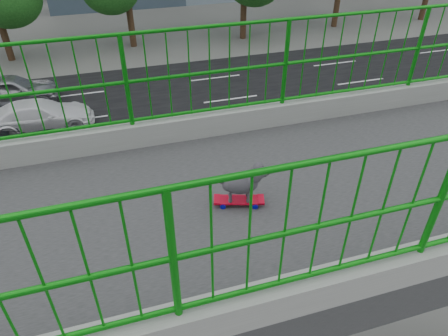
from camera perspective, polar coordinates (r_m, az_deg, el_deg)
name	(u,v)px	position (r m, az deg, el deg)	size (l,w,h in m)	color
road	(77,152)	(18.96, -19.79, 2.13)	(18.00, 90.00, 0.02)	black
skateboard	(239,200)	(4.24, 2.10, -4.55)	(0.30, 0.54, 0.07)	red
poodle	(242,182)	(4.09, 2.54, -1.98)	(0.29, 0.48, 0.41)	#312E34
car_0	(445,179)	(17.17, 28.50, -1.33)	(1.66, 4.13, 1.41)	white
car_2	(7,154)	(18.49, -28.04, 1.74)	(2.56, 5.56, 1.55)	black
car_3	(40,116)	(21.10, -24.26, 6.68)	(1.95, 4.80, 1.39)	white
car_4	(11,90)	(24.22, -27.61, 9.59)	(1.87, 4.64, 1.58)	#999A9E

